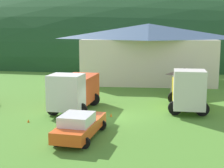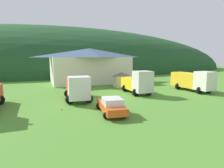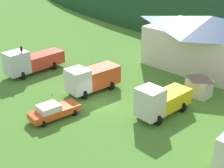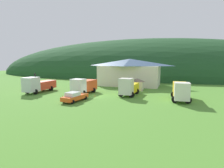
{
  "view_description": "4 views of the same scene",
  "coord_description": "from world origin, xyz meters",
  "px_view_note": "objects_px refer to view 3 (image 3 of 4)",
  "views": [
    {
      "loc": [
        2.87,
        -24.66,
        6.7
      ],
      "look_at": [
        -0.42,
        5.09,
        1.72
      ],
      "focal_mm": 52.74,
      "sensor_mm": 36.0,
      "label": 1
    },
    {
      "loc": [
        -8.03,
        -22.46,
        5.59
      ],
      "look_at": [
        2.92,
        4.99,
        1.37
      ],
      "focal_mm": 30.49,
      "sensor_mm": 36.0,
      "label": 2
    },
    {
      "loc": [
        23.82,
        -22.49,
        17.34
      ],
      "look_at": [
        -0.8,
        2.74,
        1.37
      ],
      "focal_mm": 53.45,
      "sensor_mm": 36.0,
      "label": 3
    },
    {
      "loc": [
        14.47,
        -32.07,
        6.84
      ],
      "look_at": [
        2.95,
        1.99,
        2.27
      ],
      "focal_mm": 29.22,
      "sensor_mm": 36.0,
      "label": 4
    }
  ],
  "objects_px": {
    "traffic_cone_mid_row": "(100,105)",
    "heavy_rig_white": "(91,78)",
    "service_pickup_orange": "(53,111)",
    "flatbed_truck_yellow": "(160,101)",
    "play_shed_cream": "(199,85)",
    "traffic_cone_near_pickup": "(52,95)",
    "depot_building": "(209,42)",
    "traffic_light_west": "(22,59)",
    "tow_truck_silver": "(31,61)"
  },
  "relations": [
    {
      "from": "flatbed_truck_yellow",
      "to": "traffic_light_west",
      "type": "relative_size",
      "value": 1.57
    },
    {
      "from": "tow_truck_silver",
      "to": "heavy_rig_white",
      "type": "height_order",
      "value": "tow_truck_silver"
    },
    {
      "from": "tow_truck_silver",
      "to": "depot_building",
      "type": "bearing_deg",
      "value": 138.3
    },
    {
      "from": "tow_truck_silver",
      "to": "traffic_light_west",
      "type": "bearing_deg",
      "value": 23.78
    },
    {
      "from": "flatbed_truck_yellow",
      "to": "play_shed_cream",
      "type": "bearing_deg",
      "value": 179.35
    },
    {
      "from": "traffic_light_west",
      "to": "service_pickup_orange",
      "type": "bearing_deg",
      "value": -17.98
    },
    {
      "from": "heavy_rig_white",
      "to": "service_pickup_orange",
      "type": "height_order",
      "value": "heavy_rig_white"
    },
    {
      "from": "service_pickup_orange",
      "to": "traffic_cone_near_pickup",
      "type": "bearing_deg",
      "value": -117.23
    },
    {
      "from": "flatbed_truck_yellow",
      "to": "service_pickup_orange",
      "type": "xyz_separation_m",
      "value": [
        -7.46,
        -8.03,
        -0.9
      ]
    },
    {
      "from": "tow_truck_silver",
      "to": "traffic_cone_near_pickup",
      "type": "height_order",
      "value": "tow_truck_silver"
    },
    {
      "from": "traffic_cone_near_pickup",
      "to": "traffic_cone_mid_row",
      "type": "bearing_deg",
      "value": 21.04
    },
    {
      "from": "depot_building",
      "to": "heavy_rig_white",
      "type": "xyz_separation_m",
      "value": [
        -6.04,
        -16.2,
        -2.08
      ]
    },
    {
      "from": "traffic_light_west",
      "to": "traffic_cone_near_pickup",
      "type": "distance_m",
      "value": 7.33
    },
    {
      "from": "traffic_cone_mid_row",
      "to": "heavy_rig_white",
      "type": "bearing_deg",
      "value": 152.4
    },
    {
      "from": "traffic_cone_mid_row",
      "to": "service_pickup_orange",
      "type": "bearing_deg",
      "value": -104.23
    },
    {
      "from": "traffic_cone_near_pickup",
      "to": "flatbed_truck_yellow",
      "type": "bearing_deg",
      "value": 22.48
    },
    {
      "from": "depot_building",
      "to": "heavy_rig_white",
      "type": "height_order",
      "value": "depot_building"
    },
    {
      "from": "service_pickup_orange",
      "to": "flatbed_truck_yellow",
      "type": "bearing_deg",
      "value": 144.5
    },
    {
      "from": "heavy_rig_white",
      "to": "service_pickup_orange",
      "type": "distance_m",
      "value": 7.36
    },
    {
      "from": "play_shed_cream",
      "to": "service_pickup_orange",
      "type": "height_order",
      "value": "play_shed_cream"
    },
    {
      "from": "tow_truck_silver",
      "to": "heavy_rig_white",
      "type": "bearing_deg",
      "value": 100.21
    },
    {
      "from": "service_pickup_orange",
      "to": "traffic_light_west",
      "type": "relative_size",
      "value": 1.28
    },
    {
      "from": "traffic_light_west",
      "to": "traffic_cone_near_pickup",
      "type": "xyz_separation_m",
      "value": [
        6.81,
        -0.57,
        -2.63
      ]
    },
    {
      "from": "play_shed_cream",
      "to": "heavy_rig_white",
      "type": "xyz_separation_m",
      "value": [
        -9.82,
        -7.83,
        0.3
      ]
    },
    {
      "from": "tow_truck_silver",
      "to": "flatbed_truck_yellow",
      "type": "relative_size",
      "value": 1.24
    },
    {
      "from": "service_pickup_orange",
      "to": "traffic_light_west",
      "type": "bearing_deg",
      "value": -100.58
    },
    {
      "from": "depot_building",
      "to": "flatbed_truck_yellow",
      "type": "xyz_separation_m",
      "value": [
        3.34,
        -15.22,
        -2.1
      ]
    },
    {
      "from": "traffic_cone_near_pickup",
      "to": "traffic_cone_mid_row",
      "type": "height_order",
      "value": "traffic_cone_mid_row"
    },
    {
      "from": "traffic_light_west",
      "to": "depot_building",
      "type": "bearing_deg",
      "value": 51.8
    },
    {
      "from": "tow_truck_silver",
      "to": "traffic_cone_mid_row",
      "type": "height_order",
      "value": "tow_truck_silver"
    },
    {
      "from": "depot_building",
      "to": "traffic_cone_near_pickup",
      "type": "distance_m",
      "value": 22.24
    },
    {
      "from": "play_shed_cream",
      "to": "flatbed_truck_yellow",
      "type": "xyz_separation_m",
      "value": [
        -0.44,
        -6.84,
        0.28
      ]
    },
    {
      "from": "traffic_cone_near_pickup",
      "to": "traffic_cone_mid_row",
      "type": "distance_m",
      "value": 6.24
    },
    {
      "from": "flatbed_truck_yellow",
      "to": "traffic_light_west",
      "type": "distance_m",
      "value": 19.27
    },
    {
      "from": "heavy_rig_white",
      "to": "depot_building",
      "type": "bearing_deg",
      "value": 165.2
    },
    {
      "from": "play_shed_cream",
      "to": "traffic_cone_near_pickup",
      "type": "relative_size",
      "value": 6.18
    },
    {
      "from": "flatbed_truck_yellow",
      "to": "traffic_light_west",
      "type": "xyz_separation_m",
      "value": [
        -18.75,
        -4.36,
        0.9
      ]
    },
    {
      "from": "play_shed_cream",
      "to": "flatbed_truck_yellow",
      "type": "relative_size",
      "value": 0.42
    },
    {
      "from": "service_pickup_orange",
      "to": "traffic_cone_mid_row",
      "type": "bearing_deg",
      "value": 173.17
    },
    {
      "from": "service_pickup_orange",
      "to": "traffic_cone_mid_row",
      "type": "relative_size",
      "value": 9.6
    },
    {
      "from": "play_shed_cream",
      "to": "heavy_rig_white",
      "type": "height_order",
      "value": "heavy_rig_white"
    },
    {
      "from": "traffic_cone_mid_row",
      "to": "flatbed_truck_yellow",
      "type": "bearing_deg",
      "value": 23.82
    },
    {
      "from": "depot_building",
      "to": "tow_truck_silver",
      "type": "xyz_separation_m",
      "value": [
        -16.11,
        -17.99,
        -2.11
      ]
    },
    {
      "from": "play_shed_cream",
      "to": "traffic_cone_near_pickup",
      "type": "xyz_separation_m",
      "value": [
        -12.37,
        -11.78,
        -1.45
      ]
    },
    {
      "from": "flatbed_truck_yellow",
      "to": "service_pickup_orange",
      "type": "height_order",
      "value": "flatbed_truck_yellow"
    },
    {
      "from": "traffic_light_west",
      "to": "traffic_cone_mid_row",
      "type": "relative_size",
      "value": 7.51
    },
    {
      "from": "heavy_rig_white",
      "to": "traffic_cone_near_pickup",
      "type": "relative_size",
      "value": 14.89
    },
    {
      "from": "tow_truck_silver",
      "to": "traffic_cone_near_pickup",
      "type": "distance_m",
      "value": 8.0
    },
    {
      "from": "flatbed_truck_yellow",
      "to": "traffic_cone_mid_row",
      "type": "relative_size",
      "value": 11.78
    },
    {
      "from": "depot_building",
      "to": "traffic_cone_near_pickup",
      "type": "bearing_deg",
      "value": -113.1
    }
  ]
}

